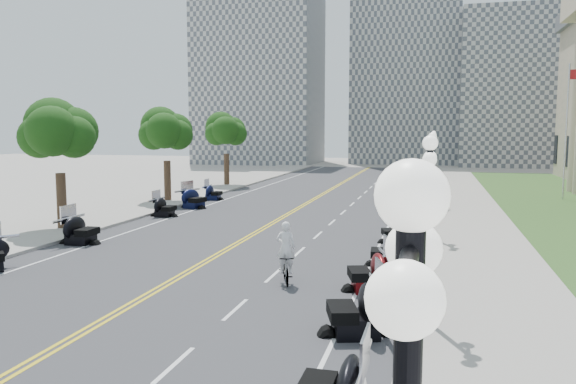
% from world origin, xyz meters
% --- Properties ---
extents(ground, '(160.00, 160.00, 0.00)m').
position_xyz_m(ground, '(0.00, 0.00, 0.00)').
color(ground, gray).
extents(road, '(16.00, 90.00, 0.01)m').
position_xyz_m(road, '(0.00, 10.00, 0.00)').
color(road, '#333335').
rests_on(road, ground).
extents(centerline_yellow_a, '(0.12, 90.00, 0.00)m').
position_xyz_m(centerline_yellow_a, '(-0.12, 10.00, 0.01)').
color(centerline_yellow_a, yellow).
rests_on(centerline_yellow_a, road).
extents(centerline_yellow_b, '(0.12, 90.00, 0.00)m').
position_xyz_m(centerline_yellow_b, '(0.12, 10.00, 0.01)').
color(centerline_yellow_b, yellow).
rests_on(centerline_yellow_b, road).
extents(edge_line_north, '(0.12, 90.00, 0.00)m').
position_xyz_m(edge_line_north, '(6.40, 10.00, 0.01)').
color(edge_line_north, white).
rests_on(edge_line_north, road).
extents(edge_line_south, '(0.12, 90.00, 0.00)m').
position_xyz_m(edge_line_south, '(-6.40, 10.00, 0.01)').
color(edge_line_south, white).
rests_on(edge_line_south, road).
extents(lane_dash_3, '(0.12, 2.00, 0.00)m').
position_xyz_m(lane_dash_3, '(3.20, -12.00, 0.01)').
color(lane_dash_3, white).
rests_on(lane_dash_3, road).
extents(lane_dash_4, '(0.12, 2.00, 0.00)m').
position_xyz_m(lane_dash_4, '(3.20, -8.00, 0.01)').
color(lane_dash_4, white).
rests_on(lane_dash_4, road).
extents(lane_dash_5, '(0.12, 2.00, 0.00)m').
position_xyz_m(lane_dash_5, '(3.20, -4.00, 0.01)').
color(lane_dash_5, white).
rests_on(lane_dash_5, road).
extents(lane_dash_6, '(0.12, 2.00, 0.00)m').
position_xyz_m(lane_dash_6, '(3.20, 0.00, 0.01)').
color(lane_dash_6, white).
rests_on(lane_dash_6, road).
extents(lane_dash_7, '(0.12, 2.00, 0.00)m').
position_xyz_m(lane_dash_7, '(3.20, 4.00, 0.01)').
color(lane_dash_7, white).
rests_on(lane_dash_7, road).
extents(lane_dash_8, '(0.12, 2.00, 0.00)m').
position_xyz_m(lane_dash_8, '(3.20, 8.00, 0.01)').
color(lane_dash_8, white).
rests_on(lane_dash_8, road).
extents(lane_dash_9, '(0.12, 2.00, 0.00)m').
position_xyz_m(lane_dash_9, '(3.20, 12.00, 0.01)').
color(lane_dash_9, white).
rests_on(lane_dash_9, road).
extents(lane_dash_10, '(0.12, 2.00, 0.00)m').
position_xyz_m(lane_dash_10, '(3.20, 16.00, 0.01)').
color(lane_dash_10, white).
rests_on(lane_dash_10, road).
extents(lane_dash_11, '(0.12, 2.00, 0.00)m').
position_xyz_m(lane_dash_11, '(3.20, 20.00, 0.01)').
color(lane_dash_11, white).
rests_on(lane_dash_11, road).
extents(lane_dash_12, '(0.12, 2.00, 0.00)m').
position_xyz_m(lane_dash_12, '(3.20, 24.00, 0.01)').
color(lane_dash_12, white).
rests_on(lane_dash_12, road).
extents(lane_dash_13, '(0.12, 2.00, 0.00)m').
position_xyz_m(lane_dash_13, '(3.20, 28.00, 0.01)').
color(lane_dash_13, white).
rests_on(lane_dash_13, road).
extents(lane_dash_14, '(0.12, 2.00, 0.00)m').
position_xyz_m(lane_dash_14, '(3.20, 32.00, 0.01)').
color(lane_dash_14, white).
rests_on(lane_dash_14, road).
extents(lane_dash_15, '(0.12, 2.00, 0.00)m').
position_xyz_m(lane_dash_15, '(3.20, 36.00, 0.01)').
color(lane_dash_15, white).
rests_on(lane_dash_15, road).
extents(lane_dash_16, '(0.12, 2.00, 0.00)m').
position_xyz_m(lane_dash_16, '(3.20, 40.00, 0.01)').
color(lane_dash_16, white).
rests_on(lane_dash_16, road).
extents(lane_dash_17, '(0.12, 2.00, 0.00)m').
position_xyz_m(lane_dash_17, '(3.20, 44.00, 0.01)').
color(lane_dash_17, white).
rests_on(lane_dash_17, road).
extents(lane_dash_18, '(0.12, 2.00, 0.00)m').
position_xyz_m(lane_dash_18, '(3.20, 48.00, 0.01)').
color(lane_dash_18, white).
rests_on(lane_dash_18, road).
extents(lane_dash_19, '(0.12, 2.00, 0.00)m').
position_xyz_m(lane_dash_19, '(3.20, 52.00, 0.01)').
color(lane_dash_19, white).
rests_on(lane_dash_19, road).
extents(sidewalk_north, '(5.00, 90.00, 0.15)m').
position_xyz_m(sidewalk_north, '(10.50, 10.00, 0.07)').
color(sidewalk_north, '#9E9991').
rests_on(sidewalk_north, ground).
extents(sidewalk_south, '(5.00, 90.00, 0.15)m').
position_xyz_m(sidewalk_south, '(-10.50, 10.00, 0.07)').
color(sidewalk_south, '#9E9991').
rests_on(sidewalk_south, ground).
extents(lawn, '(9.00, 60.00, 0.10)m').
position_xyz_m(lawn, '(17.50, 18.00, 0.05)').
color(lawn, '#356023').
rests_on(lawn, ground).
extents(distant_block_a, '(18.00, 14.00, 26.00)m').
position_xyz_m(distant_block_a, '(-18.00, 62.00, 13.00)').
color(distant_block_a, gray).
rests_on(distant_block_a, ground).
extents(distant_block_b, '(16.00, 12.00, 30.00)m').
position_xyz_m(distant_block_b, '(4.00, 68.00, 15.00)').
color(distant_block_b, gray).
rests_on(distant_block_b, ground).
extents(distant_block_c, '(20.00, 14.00, 22.00)m').
position_xyz_m(distant_block_c, '(22.00, 65.00, 11.00)').
color(distant_block_c, gray).
rests_on(distant_block_c, ground).
extents(street_lamp_1, '(0.50, 1.20, 4.90)m').
position_xyz_m(street_lamp_1, '(8.60, -8.00, 2.60)').
color(street_lamp_1, black).
rests_on(street_lamp_1, sidewalk_north).
extents(street_lamp_2, '(0.50, 1.20, 4.90)m').
position_xyz_m(street_lamp_2, '(8.60, 4.00, 2.60)').
color(street_lamp_2, black).
rests_on(street_lamp_2, sidewalk_north).
extents(street_lamp_3, '(0.50, 1.20, 4.90)m').
position_xyz_m(street_lamp_3, '(8.60, 16.00, 2.60)').
color(street_lamp_3, black).
rests_on(street_lamp_3, sidewalk_north).
extents(street_lamp_4, '(0.50, 1.20, 4.90)m').
position_xyz_m(street_lamp_4, '(8.60, 28.00, 2.60)').
color(street_lamp_4, black).
rests_on(street_lamp_4, sidewalk_north).
extents(street_lamp_5, '(0.50, 1.20, 4.90)m').
position_xyz_m(street_lamp_5, '(8.60, 40.00, 2.60)').
color(street_lamp_5, black).
rests_on(street_lamp_5, sidewalk_north).
extents(flagpole, '(1.10, 0.20, 10.00)m').
position_xyz_m(flagpole, '(18.00, 22.00, 5.00)').
color(flagpole, silver).
rests_on(flagpole, ground).
extents(tree_2, '(4.80, 4.80, 9.20)m').
position_xyz_m(tree_2, '(-10.00, 2.00, 4.75)').
color(tree_2, '#235619').
rests_on(tree_2, sidewalk_south).
extents(tree_3, '(4.80, 4.80, 9.20)m').
position_xyz_m(tree_3, '(-10.00, 14.00, 4.75)').
color(tree_3, '#235619').
rests_on(tree_3, sidewalk_south).
extents(tree_4, '(4.80, 4.80, 9.20)m').
position_xyz_m(tree_4, '(-10.00, 26.00, 4.75)').
color(tree_4, '#235619').
rests_on(tree_4, sidewalk_south).
extents(motorcycle_n_2, '(1.97, 1.97, 1.37)m').
position_xyz_m(motorcycle_n_2, '(7.06, -13.44, 0.68)').
color(motorcycle_n_2, black).
rests_on(motorcycle_n_2, road).
extents(motorcycle_n_3, '(2.74, 2.74, 1.54)m').
position_xyz_m(motorcycle_n_3, '(6.88, -9.12, 0.77)').
color(motorcycle_n_3, black).
rests_on(motorcycle_n_3, road).
extents(motorcycle_n_4, '(2.56, 2.56, 1.44)m').
position_xyz_m(motorcycle_n_4, '(6.77, -5.08, 0.72)').
color(motorcycle_n_4, '#590A0C').
rests_on(motorcycle_n_4, road).
extents(motorcycle_n_5, '(2.00, 2.00, 1.30)m').
position_xyz_m(motorcycle_n_5, '(7.03, -1.61, 0.65)').
color(motorcycle_n_5, black).
rests_on(motorcycle_n_5, road).
extents(motorcycle_n_6, '(2.22, 2.22, 1.27)m').
position_xyz_m(motorcycle_n_6, '(7.05, 3.00, 0.63)').
color(motorcycle_n_6, black).
rests_on(motorcycle_n_6, road).
extents(motorcycle_n_9, '(2.77, 2.77, 1.41)m').
position_xyz_m(motorcycle_n_9, '(6.89, 16.53, 0.71)').
color(motorcycle_n_9, black).
rests_on(motorcycle_n_9, road).
extents(motorcycle_n_10, '(2.31, 2.31, 1.55)m').
position_xyz_m(motorcycle_n_10, '(6.72, 19.63, 0.77)').
color(motorcycle_n_10, '#590A0C').
rests_on(motorcycle_n_10, road).
extents(motorcycle_s_5, '(2.16, 2.16, 1.46)m').
position_xyz_m(motorcycle_s_5, '(-6.93, -0.85, 0.73)').
color(motorcycle_s_5, black).
rests_on(motorcycle_s_5, road).
extents(motorcycle_s_7, '(1.88, 1.88, 1.30)m').
position_xyz_m(motorcycle_s_7, '(-6.99, 7.57, 0.65)').
color(motorcycle_s_7, black).
rests_on(motorcycle_s_7, road).
extents(motorcycle_s_8, '(2.65, 2.65, 1.46)m').
position_xyz_m(motorcycle_s_8, '(-6.77, 11.36, 0.73)').
color(motorcycle_s_8, black).
rests_on(motorcycle_s_8, road).
extents(motorcycle_s_9, '(1.88, 1.88, 1.26)m').
position_xyz_m(motorcycle_s_9, '(-7.23, 15.89, 0.63)').
color(motorcycle_s_9, black).
rests_on(motorcycle_s_9, road).
extents(bicycle, '(1.02, 1.75, 1.01)m').
position_xyz_m(bicycle, '(3.90, -4.88, 0.51)').
color(bicycle, '#A51414').
rests_on(bicycle, road).
extents(cyclist_rider, '(0.66, 0.43, 1.80)m').
position_xyz_m(cyclist_rider, '(3.90, -4.88, 1.92)').
color(cyclist_rider, silver).
rests_on(cyclist_rider, bicycle).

